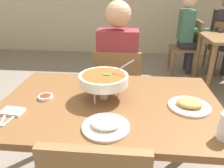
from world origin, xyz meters
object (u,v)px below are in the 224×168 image
object	(u,v)px
diner_main	(118,64)
curry_bowl	(104,80)
patron_bg_left	(224,30)
patron_bg_middle	(188,30)
rice_plate	(106,125)
appetizer_plate	(189,104)
chair_bg_left	(223,45)
dining_table_main	(110,116)
chair_bg_middle	(189,44)
sauce_dish	(46,97)
chair_diner_main	(117,88)

from	to	relation	value
diner_main	curry_bowl	world-z (taller)	diner_main
patron_bg_left	patron_bg_middle	bearing A→B (deg)	179.23
patron_bg_middle	rice_plate	bearing A→B (deg)	-109.85
diner_main	curry_bowl	size ratio (longest dim) A/B	3.94
curry_bowl	appetizer_plate	size ratio (longest dim) A/B	1.39
appetizer_plate	chair_bg_left	distance (m)	2.88
dining_table_main	chair_bg_middle	xyz separation A→B (m)	(1.11, 2.58, -0.14)
rice_plate	sauce_dish	world-z (taller)	rice_plate
appetizer_plate	chair_bg_left	size ratio (longest dim) A/B	0.27
chair_bg_middle	chair_diner_main	bearing A→B (deg)	-120.75
sauce_dish	chair_bg_middle	world-z (taller)	chair_bg_middle
appetizer_plate	patron_bg_middle	xyz separation A→B (m)	(0.58, 2.64, -0.04)
chair_diner_main	diner_main	xyz separation A→B (m)	(0.00, 0.03, 0.24)
curry_bowl	chair_bg_middle	world-z (taller)	curry_bowl
appetizer_plate	diner_main	bearing A→B (deg)	120.86
curry_bowl	patron_bg_middle	xyz separation A→B (m)	(1.09, 2.57, -0.15)
appetizer_plate	sauce_dish	xyz separation A→B (m)	(-0.88, 0.03, -0.01)
curry_bowl	diner_main	bearing A→B (deg)	86.73
rice_plate	chair_diner_main	bearing A→B (deg)	90.48
rice_plate	chair_bg_middle	distance (m)	3.07
diner_main	chair_bg_middle	world-z (taller)	diner_main
chair_diner_main	patron_bg_middle	world-z (taller)	patron_bg_middle
dining_table_main	patron_bg_left	distance (m)	3.08
sauce_dish	patron_bg_middle	bearing A→B (deg)	60.79
curry_bowl	patron_bg_middle	size ratio (longest dim) A/B	0.25
chair_bg_middle	curry_bowl	bearing A→B (deg)	-114.27
curry_bowl	dining_table_main	bearing A→B (deg)	-42.41
chair_bg_middle	dining_table_main	bearing A→B (deg)	-113.19
chair_diner_main	rice_plate	world-z (taller)	chair_diner_main
rice_plate	patron_bg_middle	world-z (taller)	patron_bg_middle
patron_bg_left	dining_table_main	bearing A→B (deg)	-122.17
chair_diner_main	rice_plate	size ratio (longest dim) A/B	3.75
dining_table_main	chair_diner_main	distance (m)	0.74
dining_table_main	curry_bowl	distance (m)	0.24
dining_table_main	sauce_dish	world-z (taller)	sauce_dish
chair_bg_left	patron_bg_middle	xyz separation A→B (m)	(-0.60, 0.03, 0.24)
sauce_dish	patron_bg_middle	xyz separation A→B (m)	(1.46, 2.61, -0.03)
rice_plate	appetizer_plate	bearing A→B (deg)	28.02
appetizer_plate	chair_diner_main	bearing A→B (deg)	121.95
curry_bowl	rice_plate	size ratio (longest dim) A/B	1.39
dining_table_main	chair_bg_left	world-z (taller)	chair_bg_left
diner_main	dining_table_main	bearing A→B (deg)	-90.00
dining_table_main	diner_main	bearing A→B (deg)	90.00
sauce_dish	chair_bg_left	distance (m)	3.31
patron_bg_middle	chair_diner_main	bearing A→B (deg)	-119.08
sauce_dish	rice_plate	bearing A→B (deg)	-33.98
dining_table_main	rice_plate	bearing A→B (deg)	-88.26
diner_main	patron_bg_left	size ratio (longest dim) A/B	1.00
dining_table_main	appetizer_plate	xyz separation A→B (m)	(0.47, -0.03, 0.13)
curry_bowl	rice_plate	distance (m)	0.34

